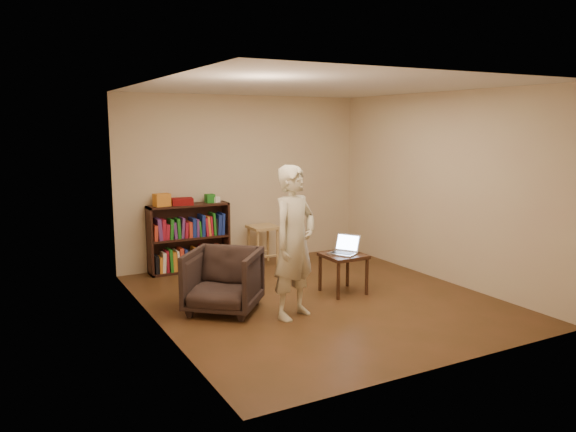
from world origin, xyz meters
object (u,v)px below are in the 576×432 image
bookshelf (189,241)px  laptop (344,249)px  side_table (343,261)px  person (294,242)px  stool (263,233)px  armchair (223,281)px

bookshelf → laptop: 2.46m
laptop → bookshelf: bearing=-175.3°
bookshelf → side_table: 2.46m
person → laptop: bearing=5.1°
person → stool: bearing=50.5°
armchair → laptop: size_ratio=1.81×
bookshelf → laptop: bookshelf is taller
side_table → laptop: laptop is taller
person → side_table: bearing=4.7°
bookshelf → person: bearing=-81.2°
laptop → person: (-1.03, -0.53, 0.29)m
stool → side_table: (0.26, -1.83, -0.07)m
armchair → stool: bearing=92.6°
stool → person: 2.48m
side_table → bookshelf: bearing=124.5°
armchair → person: size_ratio=0.47×
bookshelf → laptop: bearing=-54.5°
bookshelf → stool: 1.15m
stool → side_table: 1.85m
stool → bookshelf: bearing=170.3°
stool → side_table: bearing=-81.8°
person → armchair: bearing=117.0°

